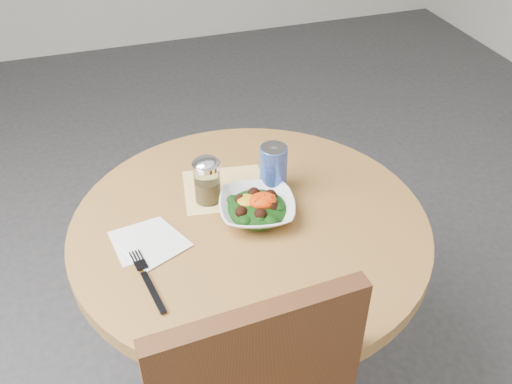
# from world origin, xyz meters

# --- Properties ---
(table) EXTENTS (0.90, 0.90, 0.75)m
(table) POSITION_xyz_m (0.00, 0.00, 0.55)
(table) COLOR black
(table) RESTS_ON ground
(cloth_napkin) EXTENTS (0.24, 0.23, 0.00)m
(cloth_napkin) POSITION_xyz_m (-0.02, 0.15, 0.75)
(cloth_napkin) COLOR #E4AD0C
(cloth_napkin) RESTS_ON table
(paper_napkins) EXTENTS (0.19, 0.19, 0.00)m
(paper_napkins) POSITION_xyz_m (-0.26, -0.00, 0.75)
(paper_napkins) COLOR white
(paper_napkins) RESTS_ON table
(salad_bowl) EXTENTS (0.23, 0.23, 0.07)m
(salad_bowl) POSITION_xyz_m (0.02, 0.01, 0.78)
(salad_bowl) COLOR white
(salad_bowl) RESTS_ON table
(fork) EXTENTS (0.05, 0.21, 0.00)m
(fork) POSITION_xyz_m (-0.28, -0.12, 0.76)
(fork) COLOR black
(fork) RESTS_ON table
(spice_shaker) EXTENTS (0.07, 0.07, 0.13)m
(spice_shaker) POSITION_xyz_m (-0.08, 0.12, 0.81)
(spice_shaker) COLOR silver
(spice_shaker) RESTS_ON table
(beverage_can) EXTENTS (0.07, 0.07, 0.14)m
(beverage_can) POSITION_xyz_m (0.10, 0.11, 0.82)
(beverage_can) COLOR navy
(beverage_can) RESTS_ON table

